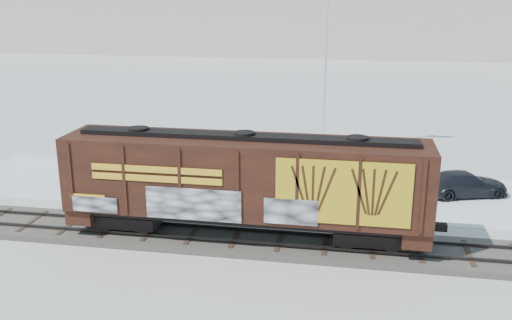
% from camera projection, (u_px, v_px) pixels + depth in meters
% --- Properties ---
extents(ground, '(500.00, 500.00, 0.00)m').
position_uv_depth(ground, '(280.00, 245.00, 25.38)').
color(ground, white).
rests_on(ground, ground).
extents(rail_track, '(50.00, 3.40, 0.43)m').
position_uv_depth(rail_track, '(280.00, 242.00, 25.34)').
color(rail_track, '#59544C').
rests_on(rail_track, ground).
extents(parking_strip, '(40.00, 8.00, 0.03)m').
position_uv_depth(parking_strip, '(298.00, 190.00, 32.47)').
color(parking_strip, white).
rests_on(parking_strip, ground).
extents(hopper_railcar, '(15.84, 3.06, 4.58)m').
position_uv_depth(hopper_railcar, '(245.00, 180.00, 24.82)').
color(hopper_railcar, black).
rests_on(hopper_railcar, rail_track).
extents(flagpole, '(2.30, 0.90, 12.99)m').
position_uv_depth(flagpole, '(326.00, 83.00, 38.73)').
color(flagpole, silver).
rests_on(flagpole, ground).
extents(car_silver, '(4.59, 2.33, 1.50)m').
position_uv_depth(car_silver, '(275.00, 177.00, 32.36)').
color(car_silver, '#B6B9BE').
rests_on(car_silver, parking_strip).
extents(car_white, '(4.64, 2.61, 1.45)m').
position_uv_depth(car_white, '(225.00, 173.00, 33.03)').
color(car_white, white).
rests_on(car_white, parking_strip).
extents(car_dark, '(5.08, 3.30, 1.37)m').
position_uv_depth(car_dark, '(464.00, 184.00, 31.37)').
color(car_dark, black).
rests_on(car_dark, parking_strip).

